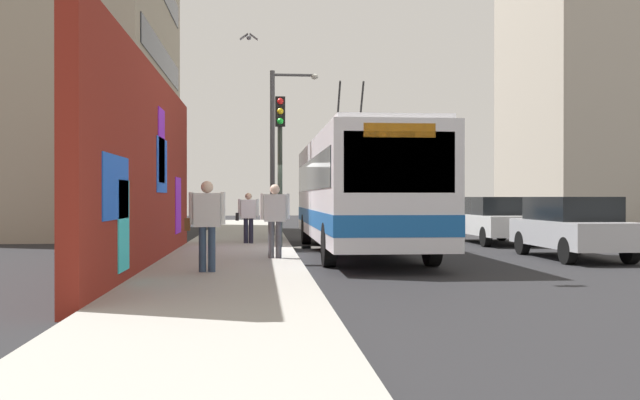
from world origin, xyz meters
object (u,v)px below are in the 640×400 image
city_bus (357,189)px  street_lamp (278,140)px  parked_car_white (494,219)px  pedestrian_at_curb (275,214)px  pedestrian_midblock (248,214)px  parked_car_silver (572,226)px  traffic_light (280,146)px  pedestrian_near_wall (207,218)px

city_bus → street_lamp: bearing=16.7°
parked_car_white → pedestrian_at_curb: pedestrian_at_curb is taller
city_bus → street_lamp: 7.35m
pedestrian_midblock → parked_car_silver: bearing=-118.3°
pedestrian_at_curb → parked_car_silver: bearing=-83.6°
parked_car_white → traffic_light: size_ratio=1.09×
parked_car_white → pedestrian_at_curb: bearing=131.8°
pedestrian_at_curb → pedestrian_near_wall: bearing=155.0°
pedestrian_at_curb → street_lamp: street_lamp is taller
traffic_light → street_lamp: street_lamp is taller
pedestrian_near_wall → parked_car_white: bearing=-42.7°
city_bus → traffic_light: bearing=77.6°
city_bus → street_lamp: street_lamp is taller
street_lamp → traffic_light: bearing=179.0°
parked_car_silver → street_lamp: size_ratio=0.69×
pedestrian_midblock → pedestrian_at_curb: 5.36m
city_bus → pedestrian_near_wall: bearing=148.3°
pedestrian_midblock → pedestrian_near_wall: size_ratio=0.90×
city_bus → pedestrian_midblock: size_ratio=7.70×
parked_car_silver → pedestrian_midblock: size_ratio=2.75×
city_bus → parked_car_silver: size_ratio=2.80×
city_bus → parked_car_silver: city_bus is taller
traffic_light → pedestrian_near_wall: bearing=166.3°
traffic_light → city_bus: bearing=-102.4°
traffic_light → pedestrian_midblock: bearing=28.6°
pedestrian_at_curb → traffic_light: traffic_light is taller
pedestrian_at_curb → street_lamp: size_ratio=0.28×
pedestrian_midblock → city_bus: bearing=-125.4°
city_bus → pedestrian_near_wall: (-6.04, 3.74, -0.64)m
parked_car_white → parked_car_silver: bearing=180.0°
parked_car_silver → pedestrian_at_curb: (-0.85, 7.58, 0.34)m
pedestrian_midblock → street_lamp: size_ratio=0.25×
parked_car_white → pedestrian_near_wall: size_ratio=2.70×
traffic_light → street_lamp: size_ratio=0.70×
pedestrian_midblock → street_lamp: 5.43m
parked_car_silver → parked_car_white: size_ratio=0.91×
parked_car_silver → street_lamp: street_lamp is taller
pedestrian_midblock → street_lamp: bearing=-12.9°
parked_car_silver → street_lamp: 11.95m
parked_car_white → pedestrian_at_curb: size_ratio=2.72×
parked_car_silver → parked_car_white: (5.92, -0.00, 0.00)m
city_bus → pedestrian_at_curb: 3.98m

